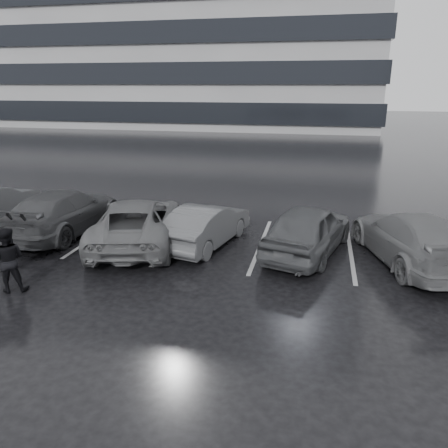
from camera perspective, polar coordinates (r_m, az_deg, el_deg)
ground at (r=11.97m, az=0.31°, el=-6.55°), size 160.00×160.00×0.00m
office_building at (r=64.18m, az=-11.03°, el=25.97°), size 61.00×26.00×29.00m
car_main at (r=13.40m, az=10.95°, el=-0.69°), size 2.92×4.77×1.52m
car_west_a at (r=13.89m, az=-2.33°, el=-0.12°), size 2.25×4.23×1.32m
car_west_b at (r=14.24m, az=-11.28°, el=0.29°), size 3.64×5.70×1.46m
car_west_c at (r=16.02m, az=-20.22°, el=1.56°), size 2.20×5.22×1.50m
car_east at (r=13.62m, az=23.30°, el=-1.67°), size 3.42×5.43×1.47m
pedestrian_right at (r=11.98m, az=-26.39°, el=-4.21°), size 0.99×0.90×1.65m
stall_stripes at (r=14.39m, az=-0.70°, el=-2.24°), size 19.72×5.00×0.00m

